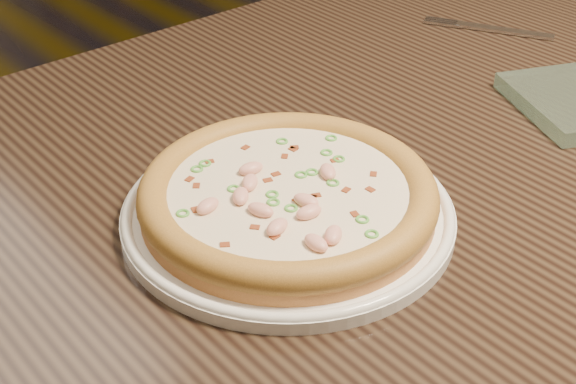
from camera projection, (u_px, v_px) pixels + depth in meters
hero_table at (343, 231)px, 0.88m from camera, size 1.20×0.80×0.75m
plate at (288, 212)px, 0.72m from camera, size 0.30×0.30×0.02m
pizza at (288, 195)px, 0.71m from camera, size 0.27×0.27×0.03m
fork at (493, 29)px, 1.09m from camera, size 0.10×0.16×0.00m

